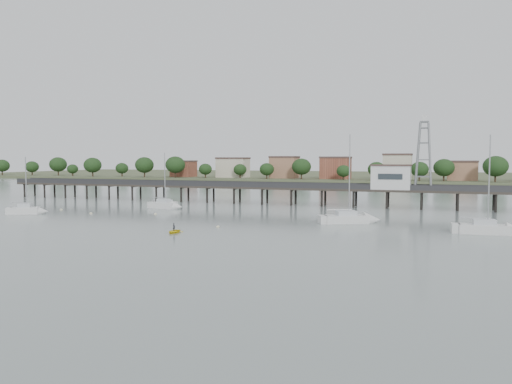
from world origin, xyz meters
TOP-DOWN VIEW (x-y plane):
  - ground_plane at (0.00, 0.00)m, footprint 500.00×500.00m
  - pier at (0.00, 60.00)m, footprint 150.00×5.00m
  - pier_building at (25.00, 60.00)m, footprint 8.40×5.40m
  - lattice_tower at (31.50, 60.00)m, footprint 3.20×3.20m
  - sailboat_d at (41.89, 26.38)m, footprint 9.04×3.07m
  - sailboat_b at (-19.20, 42.73)m, footprint 7.68×2.92m
  - sailboat_c at (21.69, 32.14)m, footprint 9.60×6.61m
  - sailboat_a at (-38.71, 24.70)m, footprint 6.96×4.83m
  - white_tender at (-22.86, 50.45)m, footprint 3.58×2.63m
  - yellow_dinghy at (-0.96, 12.41)m, footprint 2.11×0.79m
  - dinghy_occupant at (-0.96, 12.41)m, footprint 0.83×1.21m
  - mooring_buoys at (-1.06, 30.02)m, footprint 90.13×20.96m
  - far_shore at (0.36, 239.58)m, footprint 500.00×170.00m

SIDE VIEW (x-z plane):
  - ground_plane at x=0.00m, z-range 0.00..0.00m
  - yellow_dinghy at x=-0.96m, z-range -1.45..1.45m
  - dinghy_occupant at x=-0.96m, z-range -0.14..0.14m
  - mooring_buoys at x=-1.06m, z-range -0.12..0.28m
  - white_tender at x=-22.86m, z-range -0.25..1.04m
  - sailboat_c at x=21.69m, z-range -7.04..8.31m
  - sailboat_d at x=41.89m, z-range -6.69..7.96m
  - sailboat_b at x=-19.20m, z-range -5.59..6.88m
  - sailboat_a at x=-38.71m, z-range -5.03..6.34m
  - far_shore at x=0.36m, z-range -4.25..6.15m
  - pier at x=0.00m, z-range 1.04..6.54m
  - pier_building at x=25.00m, z-range 4.02..9.32m
  - lattice_tower at x=31.50m, z-range 3.35..18.85m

